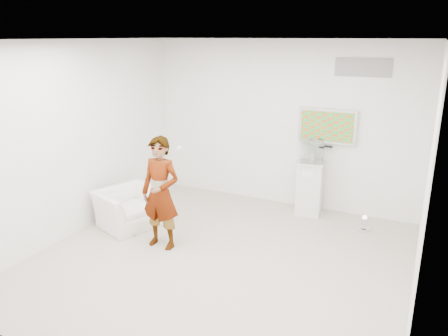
{
  "coord_description": "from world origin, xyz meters",
  "views": [
    {
      "loc": [
        2.46,
        -5.0,
        3.04
      ],
      "look_at": [
        -0.24,
        0.6,
        1.16
      ],
      "focal_mm": 35.0,
      "sensor_mm": 36.0,
      "label": 1
    }
  ],
  "objects_px": {
    "armchair": "(129,208)",
    "person": "(161,193)",
    "tv": "(327,126)",
    "floor_uplight": "(364,224)",
    "pedestal": "(309,188)"
  },
  "relations": [
    {
      "from": "person",
      "to": "floor_uplight",
      "type": "xyz_separation_m",
      "value": [
        2.66,
        1.84,
        -0.71
      ]
    },
    {
      "from": "armchair",
      "to": "person",
      "type": "bearing_deg",
      "value": -92.68
    },
    {
      "from": "person",
      "to": "floor_uplight",
      "type": "relative_size",
      "value": 6.43
    },
    {
      "from": "tv",
      "to": "pedestal",
      "type": "distance_m",
      "value": 1.12
    },
    {
      "from": "tv",
      "to": "armchair",
      "type": "bearing_deg",
      "value": -142.91
    },
    {
      "from": "armchair",
      "to": "pedestal",
      "type": "distance_m",
      "value": 3.14
    },
    {
      "from": "tv",
      "to": "floor_uplight",
      "type": "bearing_deg",
      "value": -36.8
    },
    {
      "from": "tv",
      "to": "armchair",
      "type": "relative_size",
      "value": 1.04
    },
    {
      "from": "armchair",
      "to": "tv",
      "type": "bearing_deg",
      "value": -32.55
    },
    {
      "from": "person",
      "to": "armchair",
      "type": "distance_m",
      "value": 1.13
    },
    {
      "from": "person",
      "to": "floor_uplight",
      "type": "height_order",
      "value": "person"
    },
    {
      "from": "armchair",
      "to": "floor_uplight",
      "type": "bearing_deg",
      "value": -47.62
    },
    {
      "from": "person",
      "to": "armchair",
      "type": "height_order",
      "value": "person"
    },
    {
      "from": "pedestal",
      "to": "floor_uplight",
      "type": "bearing_deg",
      "value": -19.64
    },
    {
      "from": "pedestal",
      "to": "floor_uplight",
      "type": "height_order",
      "value": "pedestal"
    }
  ]
}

